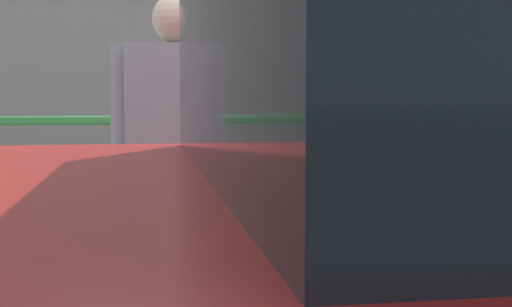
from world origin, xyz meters
name	(u,v)px	position (x,y,z in m)	size (l,w,h in m)	color
parking_meter	(342,126)	(0.01, 0.45, 1.17)	(0.17, 0.18, 1.43)	slate
pedestrian_at_meter	(179,157)	(-0.68, 0.57, 1.03)	(0.64, 0.37, 1.60)	brown
background_railing	(272,159)	(0.00, 2.18, 0.87)	(24.06, 0.06, 1.03)	#2D7A38
backdrop_wall	(234,71)	(0.00, 4.53, 1.54)	(32.00, 0.50, 3.09)	gray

